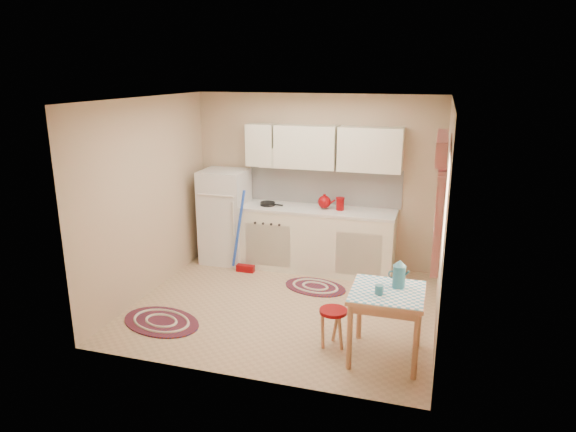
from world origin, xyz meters
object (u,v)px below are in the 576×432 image
at_px(base_cabinets, 315,240).
at_px(stool, 333,328).
at_px(table, 386,325).
at_px(fridge, 225,216).

height_order(base_cabinets, stool, base_cabinets).
relative_size(table, stool, 1.71).
bearing_deg(base_cabinets, stool, -71.51).
distance_m(fridge, stool, 2.95).
xyz_separation_m(fridge, table, (2.63, -2.09, -0.34)).
bearing_deg(fridge, table, -38.58).
height_order(fridge, table, fridge).
distance_m(table, stool, 0.57).
bearing_deg(table, stool, 173.92).
bearing_deg(stool, table, -6.08).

